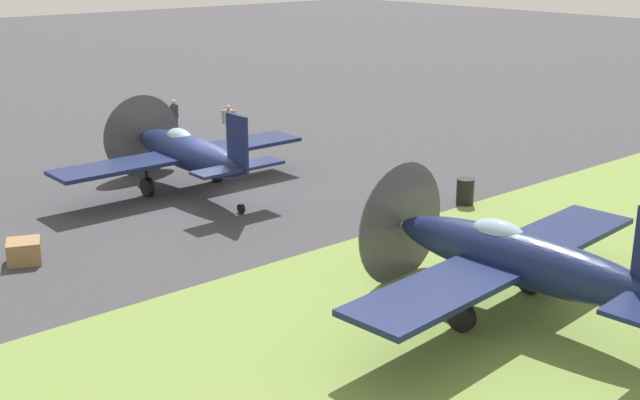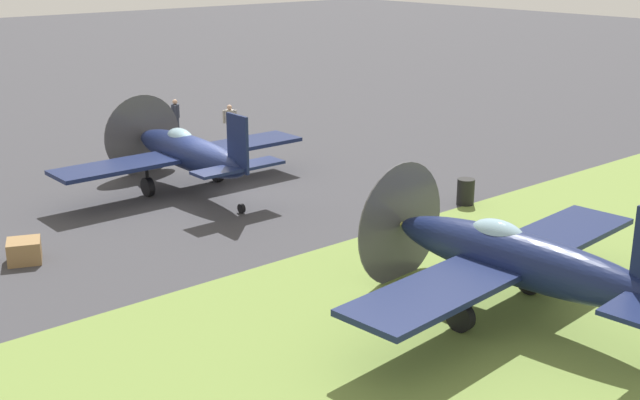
# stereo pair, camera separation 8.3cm
# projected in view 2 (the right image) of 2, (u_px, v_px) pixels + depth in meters

# --- Properties ---
(ground_plane) EXTENTS (160.00, 160.00, 0.00)m
(ground_plane) POSITION_uv_depth(u_px,v_px,m) (218.00, 198.00, 28.90)
(ground_plane) COLOR #38383D
(grass_verge) EXTENTS (120.00, 11.00, 0.01)m
(grass_verge) POSITION_uv_depth(u_px,v_px,m) (478.00, 304.00, 20.32)
(grass_verge) COLOR olive
(grass_verge) RESTS_ON ground
(airplane_lead) EXTENTS (9.63, 7.67, 3.46)m
(airplane_lead) POSITION_uv_depth(u_px,v_px,m) (187.00, 152.00, 29.27)
(airplane_lead) COLOR #141E47
(airplane_lead) RESTS_ON ground
(airplane_wingman) EXTENTS (10.08, 7.98, 3.58)m
(airplane_wingman) POSITION_uv_depth(u_px,v_px,m) (513.00, 258.00, 19.25)
(airplane_wingman) COLOR #141E47
(airplane_wingman) RESTS_ON ground
(ground_crew_chief) EXTENTS (0.38, 0.56, 1.73)m
(ground_crew_chief) POSITION_uv_depth(u_px,v_px,m) (176.00, 117.00, 37.91)
(ground_crew_chief) COLOR #2D3342
(ground_crew_chief) RESTS_ON ground
(ground_crew_mechanic) EXTENTS (0.53, 0.42, 1.73)m
(ground_crew_mechanic) POSITION_uv_depth(u_px,v_px,m) (230.00, 123.00, 36.64)
(ground_crew_mechanic) COLOR #9E998E
(ground_crew_mechanic) RESTS_ON ground
(fuel_drum) EXTENTS (0.60, 0.60, 0.90)m
(fuel_drum) POSITION_uv_depth(u_px,v_px,m) (466.00, 192.00, 28.03)
(fuel_drum) COLOR black
(fuel_drum) RESTS_ON ground
(supply_crate) EXTENTS (1.18, 1.18, 0.64)m
(supply_crate) POSITION_uv_depth(u_px,v_px,m) (24.00, 251.00, 22.96)
(supply_crate) COLOR olive
(supply_crate) RESTS_ON ground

